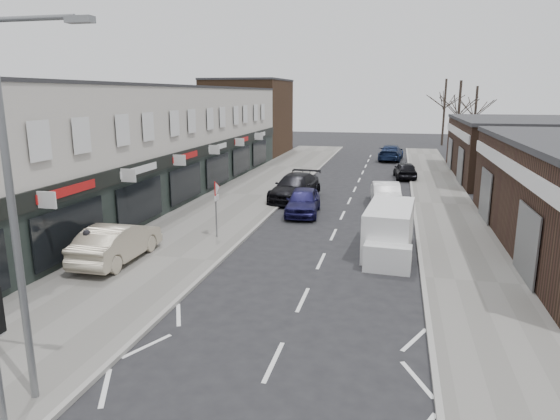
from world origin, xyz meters
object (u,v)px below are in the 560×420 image
Objects in this scene: white_van at (389,231)px; parked_car_right_b at (405,170)px; sedan_on_pavement at (117,242)px; parked_car_left_a at (303,201)px; street_lamp at (18,196)px; parked_car_left_b at (295,187)px; parked_car_right_c at (391,153)px; pedestrian at (88,250)px; warning_sign at (216,193)px; parked_car_right_a at (385,193)px.

parked_car_right_b is at bearing 91.50° from white_van.
sedan_on_pavement is 11.38m from parked_car_left_a.
street_lamp is 1.42× the size of parked_car_left_b.
parked_car_right_c is (-0.42, 31.08, -0.16)m from white_van.
pedestrian is at bearing -102.80° from parked_car_left_b.
warning_sign is 0.48× the size of parked_car_left_b.
street_lamp reaches higher than warning_sign.
parked_car_left_a is at bearing -119.94° from sedan_on_pavement.
street_lamp is 1.80× the size of parked_car_right_a.
pedestrian is 18.07m from parked_car_right_a.
street_lamp is 22.62m from parked_car_left_b.
street_lamp reaches higher than parked_car_left_a.
warning_sign is (-0.63, 12.80, -2.42)m from street_lamp.
white_van is 11.13m from sedan_on_pavement.
white_van is 11.44m from parked_car_left_b.
parked_car_right_b is 0.73× the size of parked_car_right_c.
sedan_on_pavement is at bearing 110.82° from street_lamp.
parked_car_right_a is at bearing 94.34° from parked_car_right_c.
parked_car_right_a is at bearing 34.61° from parked_car_left_a.
warning_sign reaches higher than parked_car_right_a.
pedestrian is 0.40× the size of parked_car_right_b.
street_lamp reaches higher than pedestrian.
parked_car_right_a reaches higher than parked_car_right_b.
pedestrian is at bearing 67.67° from sedan_on_pavement.
parked_car_right_a is at bearing 4.40° from parked_car_left_b.
parked_car_left_a reaches higher than parked_car_right_b.
parked_car_left_b is (4.42, 13.59, -0.07)m from sedan_on_pavement.
parked_car_left_a is (-4.82, 6.03, -0.21)m from white_van.
sedan_on_pavement reaches higher than parked_car_left_a.
parked_car_left_a is at bearing 82.86° from street_lamp.
parked_car_right_a is 10.28m from parked_car_right_b.
parked_car_right_a is 1.12× the size of parked_car_right_b.
parked_car_left_a is at bearing 132.66° from white_van.
parked_car_right_c is at bearing -89.20° from parked_car_right_b.
white_van reaches higher than parked_car_right_a.
parked_car_right_c is (10.51, 36.15, -0.13)m from pedestrian.
parked_car_right_c is at bearing 80.85° from parked_car_left_b.
warning_sign reaches higher than sedan_on_pavement.
white_van is 7.72m from parked_car_left_a.
sedan_on_pavement is at bearing 78.33° from parked_car_right_c.
street_lamp is 14.89m from white_van.
parked_car_left_a is 1.09× the size of parked_car_right_b.
parked_car_left_b is at bearing 87.11° from street_lamp.
sedan_on_pavement is 26.25m from parked_car_right_b.
warning_sign is at bearing -123.17° from sedan_on_pavement.
pedestrian reaches higher than parked_car_right_c.
white_van reaches higher than parked_car_right_b.
white_van is at bearing -55.96° from parked_car_left_a.
parked_car_right_c reaches higher than parked_car_right_b.
white_van is 12.05m from pedestrian.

